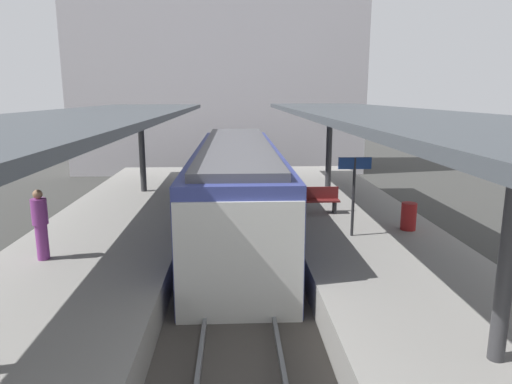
# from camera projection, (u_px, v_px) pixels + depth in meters

# --- Properties ---
(ground_plane) EXTENTS (80.00, 80.00, 0.00)m
(ground_plane) POSITION_uv_depth(u_px,v_px,m) (239.00, 290.00, 11.70)
(ground_plane) COLOR #383835
(platform_left) EXTENTS (4.40, 28.00, 1.00)m
(platform_left) POSITION_uv_depth(u_px,v_px,m) (86.00, 274.00, 11.42)
(platform_left) COLOR gray
(platform_left) RESTS_ON ground_plane
(platform_right) EXTENTS (4.40, 28.00, 1.00)m
(platform_right) POSITION_uv_depth(u_px,v_px,m) (387.00, 269.00, 11.77)
(platform_right) COLOR gray
(platform_right) RESTS_ON ground_plane
(track_ballast) EXTENTS (3.20, 28.00, 0.20)m
(track_ballast) POSITION_uv_depth(u_px,v_px,m) (239.00, 286.00, 11.68)
(track_ballast) COLOR #4C4742
(track_ballast) RESTS_ON ground_plane
(rail_near_side) EXTENTS (0.08, 28.00, 0.14)m
(rail_near_side) POSITION_uv_depth(u_px,v_px,m) (210.00, 281.00, 11.61)
(rail_near_side) COLOR slate
(rail_near_side) RESTS_ON track_ballast
(rail_far_side) EXTENTS (0.08, 28.00, 0.14)m
(rail_far_side) POSITION_uv_depth(u_px,v_px,m) (267.00, 280.00, 11.67)
(rail_far_side) COLOR slate
(rail_far_side) RESTS_ON track_ballast
(commuter_train) EXTENTS (2.78, 13.20, 3.10)m
(commuter_train) POSITION_uv_depth(u_px,v_px,m) (237.00, 189.00, 15.71)
(commuter_train) COLOR #38428C
(commuter_train) RESTS_ON track_ballast
(canopy_left) EXTENTS (4.18, 21.00, 3.40)m
(canopy_left) POSITION_uv_depth(u_px,v_px,m) (92.00, 118.00, 12.00)
(canopy_left) COLOR #333335
(canopy_left) RESTS_ON platform_left
(canopy_right) EXTENTS (4.18, 21.00, 3.44)m
(canopy_right) POSITION_uv_depth(u_px,v_px,m) (378.00, 116.00, 12.34)
(canopy_right) COLOR #333335
(canopy_right) RESTS_ON platform_right
(platform_bench) EXTENTS (1.40, 0.41, 0.86)m
(platform_bench) POSITION_uv_depth(u_px,v_px,m) (318.00, 199.00, 15.29)
(platform_bench) COLOR black
(platform_bench) RESTS_ON platform_right
(platform_sign) EXTENTS (0.90, 0.08, 2.21)m
(platform_sign) POSITION_uv_depth(u_px,v_px,m) (354.00, 179.00, 12.55)
(platform_sign) COLOR #262628
(platform_sign) RESTS_ON platform_right
(litter_bin) EXTENTS (0.44, 0.44, 0.80)m
(litter_bin) POSITION_uv_depth(u_px,v_px,m) (409.00, 216.00, 13.38)
(litter_bin) COLOR maroon
(litter_bin) RESTS_ON platform_right
(passenger_near_bench) EXTENTS (0.36, 0.36, 1.71)m
(passenger_near_bench) POSITION_uv_depth(u_px,v_px,m) (40.00, 224.00, 10.86)
(passenger_near_bench) COLOR #7A337A
(passenger_near_bench) RESTS_ON platform_left
(station_building_backdrop) EXTENTS (18.00, 6.00, 11.00)m
(station_building_backdrop) POSITION_uv_depth(u_px,v_px,m) (219.00, 85.00, 30.05)
(station_building_backdrop) COLOR #B7B2B7
(station_building_backdrop) RESTS_ON ground_plane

